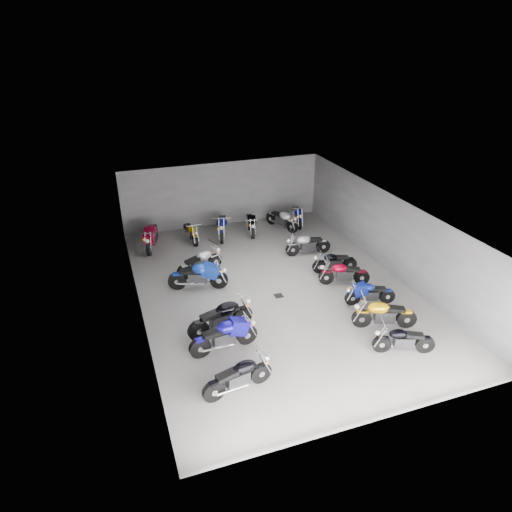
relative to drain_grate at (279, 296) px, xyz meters
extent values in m
plane|color=#9D9A94|center=(0.00, 0.50, -0.01)|extent=(14.00, 14.00, 0.00)
cube|color=gray|center=(0.00, 7.50, 1.59)|extent=(10.00, 0.10, 3.20)
cube|color=gray|center=(-5.00, 0.50, 1.59)|extent=(0.10, 14.00, 3.20)
cube|color=gray|center=(5.00, 0.50, 1.59)|extent=(0.10, 14.00, 3.20)
cube|color=black|center=(0.00, 0.50, 3.21)|extent=(10.00, 14.00, 0.04)
cube|color=black|center=(0.00, 0.00, 0.00)|extent=(0.32, 0.32, 0.01)
cylinder|color=black|center=(-2.22, -4.15, 0.32)|extent=(0.66, 0.24, 0.64)
cylinder|color=black|center=(-3.66, -4.41, 0.32)|extent=(0.66, 0.26, 0.64)
cube|color=#2D2D30|center=(-2.94, -4.28, 0.42)|extent=(0.70, 0.41, 0.40)
ellipsoid|color=black|center=(-2.72, -4.24, 0.74)|extent=(0.75, 0.52, 0.36)
cube|color=black|center=(-3.26, -4.34, 0.70)|extent=(0.65, 0.39, 0.18)
cylinder|color=black|center=(-2.04, -2.34, 0.34)|extent=(0.70, 0.21, 0.69)
cylinder|color=black|center=(-3.59, -2.50, 0.34)|extent=(0.70, 0.23, 0.69)
cube|color=#2D2D30|center=(-2.81, -2.42, 0.44)|extent=(0.73, 0.39, 0.43)
ellipsoid|color=#160F9B|center=(-2.58, -2.40, 0.79)|extent=(0.77, 0.50, 0.39)
cube|color=black|center=(-3.15, -2.46, 0.74)|extent=(0.68, 0.36, 0.20)
cylinder|color=black|center=(-1.85, -1.31, 0.35)|extent=(0.73, 0.28, 0.71)
cylinder|color=black|center=(-3.44, -1.63, 0.35)|extent=(0.73, 0.31, 0.71)
cube|color=#2D2D30|center=(-2.65, -1.47, 0.46)|extent=(0.78, 0.47, 0.45)
ellipsoid|color=black|center=(-2.41, -1.42, 0.82)|extent=(0.83, 0.59, 0.40)
cube|color=black|center=(-3.00, -1.54, 0.77)|extent=(0.73, 0.44, 0.20)
cylinder|color=black|center=(-1.96, 1.31, 0.35)|extent=(0.72, 0.34, 0.70)
cylinder|color=black|center=(-3.49, 1.77, 0.35)|extent=(0.72, 0.36, 0.70)
cube|color=#2D2D30|center=(-2.72, 1.54, 0.46)|extent=(0.78, 0.52, 0.44)
ellipsoid|color=#193CB4|center=(-2.49, 1.47, 0.81)|extent=(0.84, 0.64, 0.40)
cube|color=black|center=(-3.06, 1.64, 0.76)|extent=(0.73, 0.49, 0.20)
cylinder|color=black|center=(-1.70, 2.95, 0.32)|extent=(0.65, 0.35, 0.65)
cylinder|color=black|center=(-3.07, 2.44, 0.32)|extent=(0.66, 0.37, 0.65)
cube|color=#2D2D30|center=(-2.39, 2.70, 0.42)|extent=(0.72, 0.51, 0.41)
ellipsoid|color=#B7B6BD|center=(-2.18, 2.78, 0.74)|extent=(0.79, 0.62, 0.36)
cube|color=black|center=(-2.69, 2.59, 0.70)|extent=(0.68, 0.48, 0.18)
cylinder|color=black|center=(1.77, -4.12, 0.29)|extent=(0.59, 0.31, 0.59)
cylinder|color=black|center=(3.02, -4.58, 0.29)|extent=(0.60, 0.33, 0.59)
cube|color=#2D2D30|center=(2.39, -4.35, 0.38)|extent=(0.65, 0.46, 0.37)
ellipsoid|color=black|center=(2.20, -4.28, 0.67)|extent=(0.71, 0.56, 0.33)
cube|color=black|center=(2.67, -4.45, 0.64)|extent=(0.61, 0.43, 0.17)
cylinder|color=black|center=(1.88, -2.75, 0.32)|extent=(0.67, 0.35, 0.66)
cylinder|color=black|center=(3.28, -3.27, 0.32)|extent=(0.67, 0.37, 0.66)
cube|color=#2D2D30|center=(2.58, -3.01, 0.43)|extent=(0.74, 0.52, 0.41)
ellipsoid|color=#F0AF0B|center=(2.37, -2.93, 0.76)|extent=(0.80, 0.63, 0.37)
cube|color=black|center=(2.89, -3.12, 0.72)|extent=(0.69, 0.49, 0.19)
cylinder|color=black|center=(2.29, -1.45, 0.28)|extent=(0.58, 0.25, 0.57)
cylinder|color=black|center=(3.55, -1.76, 0.28)|extent=(0.59, 0.27, 0.57)
cube|color=#2D2D30|center=(2.92, -1.61, 0.37)|extent=(0.63, 0.40, 0.36)
ellipsoid|color=navy|center=(2.73, -1.56, 0.65)|extent=(0.67, 0.49, 0.32)
cube|color=black|center=(3.20, -1.68, 0.62)|extent=(0.59, 0.37, 0.16)
cylinder|color=black|center=(2.09, 0.22, 0.30)|extent=(0.62, 0.32, 0.61)
cylinder|color=black|center=(3.39, -0.25, 0.30)|extent=(0.62, 0.34, 0.61)
cube|color=#2D2D30|center=(2.74, -0.02, 0.39)|extent=(0.68, 0.48, 0.38)
ellipsoid|color=maroon|center=(2.54, 0.05, 0.70)|extent=(0.74, 0.58, 0.34)
cube|color=black|center=(3.03, -0.12, 0.66)|extent=(0.64, 0.45, 0.17)
cylinder|color=black|center=(2.24, 1.12, 0.28)|extent=(0.59, 0.21, 0.58)
cylinder|color=black|center=(3.53, 0.91, 0.28)|extent=(0.59, 0.23, 0.58)
cube|color=#2D2D30|center=(2.88, 1.02, 0.37)|extent=(0.63, 0.36, 0.36)
ellipsoid|color=black|center=(2.69, 1.05, 0.66)|extent=(0.67, 0.46, 0.33)
cube|color=black|center=(3.17, 0.97, 0.63)|extent=(0.59, 0.34, 0.16)
cylinder|color=black|center=(1.83, 2.91, 0.31)|extent=(0.64, 0.19, 0.63)
cylinder|color=black|center=(3.25, 2.78, 0.31)|extent=(0.64, 0.21, 0.63)
cube|color=#2D2D30|center=(2.54, 2.85, 0.41)|extent=(0.67, 0.36, 0.39)
ellipsoid|color=#A9A8AD|center=(2.32, 2.87, 0.72)|extent=(0.70, 0.46, 0.35)
cube|color=black|center=(2.85, 2.82, 0.68)|extent=(0.62, 0.33, 0.18)
cylinder|color=black|center=(-4.11, 5.05, 0.36)|extent=(0.35, 0.75, 0.74)
cylinder|color=black|center=(-3.64, 6.65, 0.36)|extent=(0.37, 0.75, 0.74)
cube|color=#2D2D30|center=(-3.88, 5.85, 0.48)|extent=(0.54, 0.81, 0.46)
ellipsoid|color=#9E092E|center=(-3.95, 5.61, 0.84)|extent=(0.66, 0.88, 0.41)
cube|color=black|center=(-3.77, 6.21, 0.80)|extent=(0.51, 0.76, 0.21)
cylinder|color=black|center=(-1.99, 5.31, 0.29)|extent=(0.18, 0.60, 0.59)
cylinder|color=black|center=(-2.12, 6.65, 0.29)|extent=(0.20, 0.60, 0.59)
cube|color=#2D2D30|center=(-2.06, 5.98, 0.38)|extent=(0.34, 0.63, 0.37)
ellipsoid|color=#C9A400|center=(-2.04, 5.78, 0.68)|extent=(0.43, 0.66, 0.33)
cube|color=black|center=(-2.09, 6.28, 0.64)|extent=(0.31, 0.59, 0.17)
cylinder|color=black|center=(-0.76, 5.21, 0.35)|extent=(0.35, 0.73, 0.72)
cylinder|color=black|center=(-0.28, 6.76, 0.35)|extent=(0.37, 0.73, 0.72)
cube|color=#2D2D30|center=(-0.52, 5.98, 0.46)|extent=(0.53, 0.79, 0.45)
ellipsoid|color=navy|center=(-0.59, 5.75, 0.82)|extent=(0.65, 0.86, 0.40)
cube|color=black|center=(-0.42, 6.33, 0.78)|extent=(0.50, 0.74, 0.20)
cylinder|color=black|center=(0.77, 5.26, 0.32)|extent=(0.26, 0.66, 0.65)
cylinder|color=black|center=(1.06, 6.70, 0.32)|extent=(0.28, 0.67, 0.65)
cube|color=#2D2D30|center=(0.92, 5.98, 0.42)|extent=(0.43, 0.71, 0.41)
ellipsoid|color=black|center=(0.87, 5.76, 0.74)|extent=(0.54, 0.76, 0.37)
cube|color=black|center=(0.98, 6.29, 0.70)|extent=(0.40, 0.66, 0.18)
cylinder|color=black|center=(2.83, 5.29, 0.31)|extent=(0.37, 0.64, 0.64)
cylinder|color=black|center=(2.26, 6.62, 0.31)|extent=(0.39, 0.65, 0.64)
cube|color=#2D2D30|center=(2.55, 5.95, 0.41)|extent=(0.53, 0.71, 0.40)
ellipsoid|color=silver|center=(2.63, 5.75, 0.73)|extent=(0.63, 0.78, 0.36)
cube|color=black|center=(2.42, 6.25, 0.69)|extent=(0.49, 0.67, 0.18)
cylinder|color=black|center=(3.34, 5.52, 0.31)|extent=(0.28, 0.65, 0.63)
cylinder|color=black|center=(3.70, 6.91, 0.31)|extent=(0.30, 0.65, 0.63)
cube|color=#2D2D30|center=(3.52, 6.21, 0.41)|extent=(0.45, 0.70, 0.40)
ellipsoid|color=#101592|center=(3.47, 6.00, 0.73)|extent=(0.55, 0.75, 0.36)
cube|color=black|center=(3.60, 6.52, 0.69)|extent=(0.42, 0.65, 0.18)
camera|label=1|loc=(-5.67, -13.54, 9.06)|focal=32.00mm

